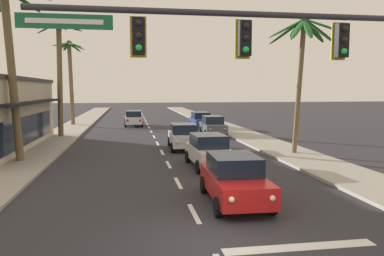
{
  "coord_description": "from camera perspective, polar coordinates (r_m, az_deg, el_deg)",
  "views": [
    {
      "loc": [
        -1.99,
        -9.34,
        3.96
      ],
      "look_at": [
        0.84,
        8.0,
        2.2
      ],
      "focal_mm": 35.76,
      "sensor_mm": 36.0,
      "label": 1
    }
  ],
  "objects": [
    {
      "name": "palm_left_farthest",
      "position": [
        44.34,
        -17.69,
        8.42
      ],
      "size": [
        3.45,
        3.5,
        9.32
      ],
      "color": "brown",
      "rests_on": "ground"
    },
    {
      "name": "lane_markings",
      "position": [
        29.52,
        -4.47,
        -2.0
      ],
      "size": [
        4.28,
        87.82,
        0.01
      ],
      "color": "silver",
      "rests_on": "ground"
    },
    {
      "name": "sedan_lead_at_stop_bar",
      "position": [
        13.6,
        6.34,
        -7.52
      ],
      "size": [
        2.05,
        4.49,
        1.68
      ],
      "color": "red",
      "rests_on": "ground"
    },
    {
      "name": "sedan_parked_mid_kerb",
      "position": [
        33.46,
        3.14,
        0.38
      ],
      "size": [
        2.08,
        4.5,
        1.68
      ],
      "color": "#4C515B",
      "rests_on": "ground"
    },
    {
      "name": "sidewalk_left",
      "position": [
        30.16,
        -20.31,
        -2.05
      ],
      "size": [
        3.2,
        110.0,
        0.14
      ],
      "primitive_type": "cube",
      "color": "#9E998E",
      "rests_on": "ground"
    },
    {
      "name": "sedan_oncoming_far",
      "position": [
        42.33,
        -8.74,
        1.44
      ],
      "size": [
        1.99,
        4.47,
        1.68
      ],
      "color": "silver",
      "rests_on": "ground"
    },
    {
      "name": "ground_plane",
      "position": [
        10.34,
        2.65,
        -16.81
      ],
      "size": [
        220.0,
        220.0,
        0.0
      ],
      "primitive_type": "plane",
      "color": "#2D2D33"
    },
    {
      "name": "sedan_parked_nearest_kerb",
      "position": [
        39.28,
        1.32,
        1.18
      ],
      "size": [
        1.98,
        4.47,
        1.68
      ],
      "color": "navy",
      "rests_on": "ground"
    },
    {
      "name": "palm_left_third",
      "position": [
        33.33,
        -19.19,
        9.43
      ],
      "size": [
        3.77,
        3.62,
        9.64
      ],
      "color": "brown",
      "rests_on": "ground"
    },
    {
      "name": "sedan_fifth_in_queue",
      "position": [
        25.72,
        -1.27,
        -1.22
      ],
      "size": [
        2.05,
        4.49,
        1.68
      ],
      "color": "silver",
      "rests_on": "ground"
    },
    {
      "name": "palm_left_second",
      "position": [
        22.73,
        -25.59,
        11.05
      ],
      "size": [
        4.77,
        4.34,
        9.51
      ],
      "color": "brown",
      "rests_on": "ground"
    },
    {
      "name": "traffic_signal_mast",
      "position": [
        11.04,
        16.14,
        10.15
      ],
      "size": [
        11.41,
        0.41,
        6.67
      ],
      "color": "#2D2D33",
      "rests_on": "ground"
    },
    {
      "name": "sedan_third_in_queue",
      "position": [
        19.67,
        2.56,
        -3.37
      ],
      "size": [
        2.05,
        4.49,
        1.68
      ],
      "color": "silver",
      "rests_on": "ground"
    },
    {
      "name": "palm_right_second",
      "position": [
        24.23,
        16.13,
        11.27
      ],
      "size": [
        4.41,
        4.57,
        8.4
      ],
      "color": "brown",
      "rests_on": "ground"
    },
    {
      "name": "sidewalk_right",
      "position": [
        31.17,
        9.11,
        -1.52
      ],
      "size": [
        3.2,
        110.0,
        0.14
      ],
      "primitive_type": "cube",
      "color": "#9E998E",
      "rests_on": "ground"
    }
  ]
}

